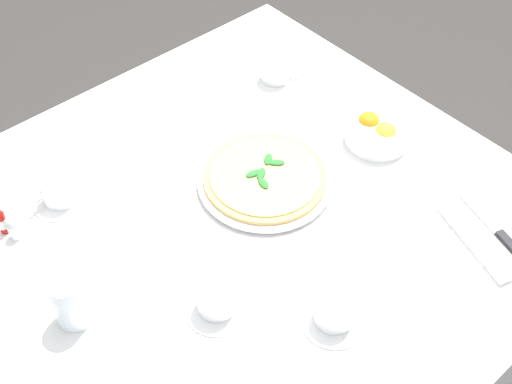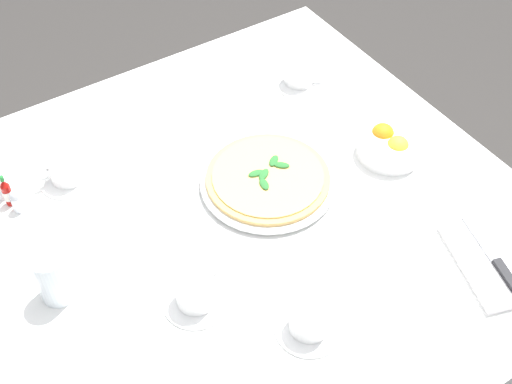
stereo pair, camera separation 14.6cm
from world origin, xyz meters
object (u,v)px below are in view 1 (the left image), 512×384
Objects in this scene: coffee_cup_near_right at (217,298)px; pizza at (265,176)px; pepper_shaker at (14,229)px; water_glass_far_right at (71,302)px; napkin_folded at (493,233)px; hot_sauce_bottle at (2,220)px; citrus_bowl at (377,132)px; dinner_knife at (494,228)px; coffee_cup_far_left at (59,191)px; coffee_cup_near_left at (334,311)px; coffee_cup_center_back at (276,70)px; pizza_plate at (265,180)px.

pizza is at bearing -57.31° from coffee_cup_near_right.
pizza is 4.91× the size of pepper_shaker.
water_glass_far_right reaches higher than napkin_folded.
coffee_cup_near_right is 0.49m from hot_sauce_bottle.
coffee_cup_near_right reaches higher than citrus_bowl.
coffee_cup_near_right is at bearing -126.74° from water_glass_far_right.
hot_sauce_bottle is at bearing 19.65° from pepper_shaker.
napkin_folded is at bearing -132.05° from hot_sauce_bottle.
citrus_bowl is at bearing 10.25° from dinner_knife.
napkin_folded is 1.66× the size of citrus_bowl.
coffee_cup_far_left is 1.14× the size of water_glass_far_right.
citrus_bowl reaches higher than pizza.
coffee_cup_near_left is 0.40m from dinner_knife.
coffee_cup_center_back is 0.77m from hot_sauce_bottle.
water_glass_far_right reaches higher than pepper_shaker.
dinner_knife is 1.28× the size of citrus_bowl.
coffee_cup_far_left is at bearing 90.28° from coffee_cup_center_back.
coffee_cup_far_left is 0.65m from coffee_cup_near_left.
pizza is 0.54m from pepper_shaker.
citrus_bowl is (-0.32, -0.66, -0.00)m from coffee_cup_far_left.
coffee_cup_center_back reaches higher than coffee_cup_far_left.
coffee_cup_near_right reaches higher than coffee_cup_far_left.
coffee_cup_near_right is 0.27m from water_glass_far_right.
pizza_plate is 3.64× the size of hot_sauce_bottle.
coffee_cup_near_left is (-0.35, 0.14, 0.02)m from pizza_plate.
dinner_knife is at bearing -100.78° from coffee_cup_near_left.
pizza_plate is 1.10× the size of pizza.
dinner_knife is (-0.68, -0.63, -0.01)m from coffee_cup_far_left.
hot_sauce_bottle is (0.44, 0.21, 0.00)m from coffee_cup_near_right.
coffee_cup_near_left is at bearing 158.26° from pizza_plate.
napkin_folded is (-0.43, -0.26, -0.00)m from pizza_plate.
coffee_cup_near_right is at bearing 101.21° from citrus_bowl.
napkin_folded is (-0.40, -0.76, -0.04)m from water_glass_far_right.
napkin_folded is 0.99m from pepper_shaker.
coffee_cup_center_back reaches higher than pepper_shaker.
pepper_shaker reaches higher than dinner_knife.
water_glass_far_right is at bearing 177.88° from pepper_shaker.
coffee_cup_far_left is 0.53× the size of napkin_folded.
pizza is at bearing 48.99° from napkin_folded.
hot_sauce_bottle is at bearing 67.65° from citrus_bowl.
citrus_bowl reaches higher than pepper_shaker.
citrus_bowl is (0.28, -0.43, -0.00)m from coffee_cup_near_left.
coffee_cup_near_left reaches higher than napkin_folded.
napkin_folded is 3.00× the size of hot_sauce_bottle.
coffee_cup_near_left is 0.49m from water_glass_far_right.
hot_sauce_bottle reaches higher than pepper_shaker.
hot_sauce_bottle is at bearing 64.02° from dinner_knife.
coffee_cup_far_left is at bearing 10.60° from coffee_cup_near_right.
pepper_shaker is at bearing 31.40° from coffee_cup_near_left.
coffee_cup_near_left is 0.51m from citrus_bowl.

